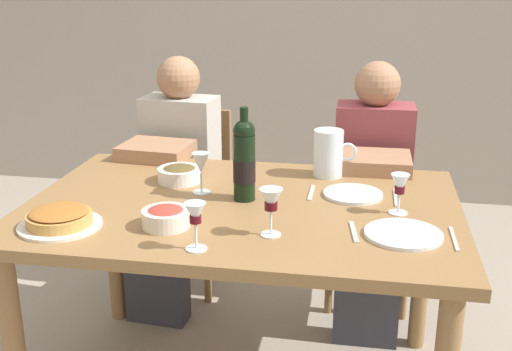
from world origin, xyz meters
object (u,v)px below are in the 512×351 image
(wine_glass_spare, at_px, (271,202))
(chair_left, at_px, (191,185))
(wine_glass_right_diner, at_px, (201,165))
(wine_glass_left_diner, at_px, (195,216))
(chair_right, at_px, (370,197))
(wine_glass_centre, at_px, (400,186))
(dinner_plate_left_setting, at_px, (403,234))
(wine_bottle, at_px, (243,160))
(water_pitcher, at_px, (328,156))
(diner_left, at_px, (173,177))
(olive_bowl, at_px, (179,173))
(diner_right, at_px, (372,189))
(dining_table, at_px, (242,228))
(baked_tart, at_px, (60,219))
(salad_bowl, at_px, (166,216))
(dinner_plate_right_setting, at_px, (353,194))

(wine_glass_spare, bearing_deg, chair_left, 116.99)
(wine_glass_right_diner, xyz_separation_m, wine_glass_spare, (0.31, -0.34, 0.00))
(wine_glass_left_diner, height_order, chair_right, wine_glass_left_diner)
(wine_glass_centre, bearing_deg, dinner_plate_left_setting, -87.07)
(wine_bottle, relative_size, chair_left, 0.38)
(wine_bottle, distance_m, wine_glass_spare, 0.33)
(water_pitcher, xyz_separation_m, diner_left, (-0.73, 0.29, -0.23))
(olive_bowl, relative_size, wine_glass_spare, 1.10)
(wine_bottle, relative_size, wine_glass_spare, 2.21)
(water_pitcher, bearing_deg, diner_right, 57.39)
(dining_table, distance_m, dinner_plate_left_setting, 0.58)
(wine_bottle, bearing_deg, diner_right, 52.97)
(baked_tart, distance_m, salad_bowl, 0.34)
(wine_glass_left_diner, bearing_deg, water_pitcher, 66.52)
(wine_glass_left_diner, relative_size, chair_left, 0.17)
(olive_bowl, distance_m, chair_right, 1.05)
(olive_bowl, distance_m, diner_left, 0.53)
(wine_bottle, xyz_separation_m, diner_right, (0.45, 0.60, -0.29))
(olive_bowl, height_order, wine_glass_left_diner, wine_glass_left_diner)
(dining_table, relative_size, wine_glass_centre, 10.93)
(dinner_plate_left_setting, bearing_deg, water_pitcher, 115.89)
(wine_glass_left_diner, height_order, chair_left, wine_glass_left_diner)
(salad_bowl, relative_size, wine_glass_spare, 1.01)
(wine_glass_spare, distance_m, dinner_plate_left_setting, 0.42)
(wine_glass_left_diner, distance_m, diner_left, 1.15)
(diner_right, bearing_deg, water_pitcher, 56.92)
(diner_left, bearing_deg, diner_right, -175.27)
(dining_table, relative_size, dinner_plate_left_setting, 6.27)
(wine_bottle, distance_m, wine_glass_centre, 0.54)
(baked_tart, bearing_deg, water_pitcher, 40.01)
(diner_left, bearing_deg, wine_glass_left_diner, 116.37)
(salad_bowl, bearing_deg, diner_right, 53.98)
(baked_tart, relative_size, wine_glass_centre, 1.91)
(chair_right, bearing_deg, diner_right, 89.92)
(wine_glass_right_diner, bearing_deg, diner_left, 117.16)
(wine_glass_right_diner, distance_m, dinner_plate_right_setting, 0.56)
(water_pitcher, bearing_deg, baked_tart, -139.99)
(dining_table, relative_size, wine_glass_spare, 9.97)
(water_pitcher, height_order, wine_glass_left_diner, water_pitcher)
(wine_glass_centre, distance_m, wine_glass_spare, 0.47)
(wine_glass_spare, bearing_deg, dinner_plate_right_setting, 59.38)
(wine_glass_centre, bearing_deg, wine_bottle, 175.55)
(salad_bowl, relative_size, diner_right, 0.13)
(wine_glass_right_diner, bearing_deg, dinner_plate_right_setting, 6.75)
(wine_glass_centre, height_order, chair_right, wine_glass_centre)
(wine_glass_left_diner, relative_size, dinner_plate_left_setting, 0.60)
(baked_tart, relative_size, diner_left, 0.23)
(olive_bowl, relative_size, wine_glass_left_diner, 1.15)
(diner_left, bearing_deg, wine_glass_spare, 128.83)
(dining_table, relative_size, wine_glass_right_diner, 9.96)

